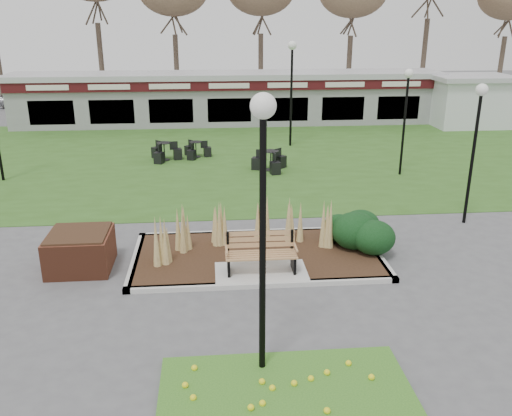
{
  "coord_description": "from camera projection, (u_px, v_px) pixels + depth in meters",
  "views": [
    {
      "loc": [
        -1.14,
        -11.54,
        5.92
      ],
      "look_at": [
        0.04,
        2.0,
        1.09
      ],
      "focal_mm": 38.0,
      "sensor_mm": 36.0,
      "label": 1
    }
  ],
  "objects": [
    {
      "name": "ground",
      "position": [
        262.0,
        279.0,
        12.91
      ],
      "size": [
        100.0,
        100.0,
        0.0
      ],
      "primitive_type": "plane",
      "color": "#515154",
      "rests_on": "ground"
    },
    {
      "name": "lawn",
      "position": [
        236.0,
        156.0,
        24.17
      ],
      "size": [
        34.0,
        16.0,
        0.02
      ],
      "primitive_type": "cube",
      "color": "#30561B",
      "rests_on": "ground"
    },
    {
      "name": "flower_bed",
      "position": [
        290.0,
        408.0,
        8.57
      ],
      "size": [
        4.2,
        3.0,
        0.16
      ],
      "color": "#30651D",
      "rests_on": "ground"
    },
    {
      "name": "planting_bed",
      "position": [
        305.0,
        241.0,
        14.16
      ],
      "size": [
        6.75,
        3.4,
        1.27
      ],
      "color": "#321F14",
      "rests_on": "ground"
    },
    {
      "name": "park_bench",
      "position": [
        261.0,
        252.0,
        12.95
      ],
      "size": [
        1.7,
        0.66,
        0.93
      ],
      "color": "#A16C48",
      "rests_on": "ground"
    },
    {
      "name": "brick_planter",
      "position": [
        80.0,
        250.0,
        13.33
      ],
      "size": [
        1.5,
        1.5,
        0.95
      ],
      "color": "brown",
      "rests_on": "ground"
    },
    {
      "name": "food_pavilion",
      "position": [
        228.0,
        98.0,
        31.16
      ],
      "size": [
        24.6,
        3.4,
        2.9
      ],
      "color": "gray",
      "rests_on": "ground"
    },
    {
      "name": "service_hut",
      "position": [
        470.0,
        100.0,
        30.43
      ],
      "size": [
        4.4,
        3.4,
        2.83
      ],
      "color": "silver",
      "rests_on": "ground"
    },
    {
      "name": "lamp_post_near_left",
      "position": [
        263.0,
        178.0,
        8.41
      ],
      "size": [
        0.4,
        0.4,
        4.86
      ],
      "color": "black",
      "rests_on": "ground"
    },
    {
      "name": "lamp_post_near_right",
      "position": [
        477.0,
        124.0,
        15.43
      ],
      "size": [
        0.34,
        0.34,
        4.15
      ],
      "color": "black",
      "rests_on": "ground"
    },
    {
      "name": "lamp_post_mid_right",
      "position": [
        407.0,
        99.0,
        20.4
      ],
      "size": [
        0.34,
        0.34,
        4.08
      ],
      "color": "black",
      "rests_on": "ground"
    },
    {
      "name": "lamp_post_far_right",
      "position": [
        292.0,
        71.0,
        24.96
      ],
      "size": [
        0.4,
        0.4,
        4.86
      ],
      "color": "black",
      "rests_on": "ground"
    },
    {
      "name": "bistro_set_a",
      "position": [
        196.0,
        152.0,
        23.91
      ],
      "size": [
        1.21,
        1.29,
        0.69
      ],
      "color": "black",
      "rests_on": "ground"
    },
    {
      "name": "bistro_set_b",
      "position": [
        164.0,
        154.0,
        23.39
      ],
      "size": [
        1.38,
        1.44,
        0.78
      ],
      "color": "black",
      "rests_on": "ground"
    },
    {
      "name": "bistro_set_d",
      "position": [
        271.0,
        164.0,
        21.86
      ],
      "size": [
        1.49,
        1.43,
        0.81
      ],
      "color": "black",
      "rests_on": "ground"
    },
    {
      "name": "car_silver",
      "position": [
        27.0,
        98.0,
        36.94
      ],
      "size": [
        3.78,
        1.71,
        1.26
      ],
      "primitive_type": "imported",
      "rotation": [
        0.0,
        0.0,
        1.63
      ],
      "color": "#A2A2A7",
      "rests_on": "ground"
    },
    {
      "name": "car_black",
      "position": [
        97.0,
        105.0,
        33.22
      ],
      "size": [
        4.88,
        2.16,
        1.56
      ],
      "primitive_type": "imported",
      "rotation": [
        0.0,
        0.0,
        1.68
      ],
      "color": "black",
      "rests_on": "ground"
    }
  ]
}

